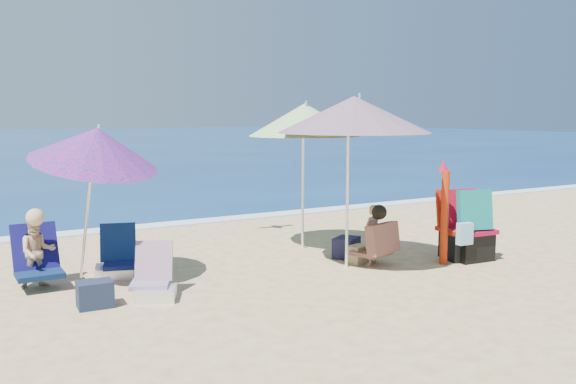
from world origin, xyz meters
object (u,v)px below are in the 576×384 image
person_left (37,251)px  umbrella_striped (305,120)px  umbrella_turquoise (354,115)px  camp_chair_right (464,234)px  chair_rainbow (154,284)px  chair_navy (117,263)px  furled_umbrella (444,208)px  umbrella_blue (96,146)px  camp_chair_left (468,239)px  person_center (376,236)px

person_left → umbrella_striped: bearing=2.5°
umbrella_turquoise → camp_chair_right: bearing=-13.8°
chair_rainbow → person_left: 1.65m
chair_navy → furled_umbrella: bearing=-21.6°
person_left → umbrella_turquoise: bearing=-16.4°
camp_chair_right → person_left: 5.99m
umbrella_turquoise → umbrella_blue: umbrella_turquoise is taller
camp_chair_right → person_left: bearing=164.4°
chair_rainbow → camp_chair_left: camp_chair_left is taller
umbrella_turquoise → chair_navy: (-3.02, 1.22, -1.99)m
umbrella_turquoise → person_center: (0.37, -0.07, -1.73)m
camp_chair_left → person_center: size_ratio=1.16×
person_left → camp_chair_right: bearing=-15.6°
furled_umbrella → camp_chair_left: 0.74m
umbrella_striped → camp_chair_left: umbrella_striped is taller
umbrella_turquoise → umbrella_blue: (-3.32, 0.87, -0.38)m
umbrella_turquoise → chair_navy: umbrella_turquoise is taller
umbrella_striped → person_left: umbrella_striped is taller
chair_navy → camp_chair_left: size_ratio=0.71×
furled_umbrella → chair_rainbow: 4.25m
umbrella_striped → camp_chair_left: 3.10m
umbrella_blue → camp_chair_right: size_ratio=2.00×
chair_navy → person_center: size_ratio=0.82×
chair_navy → person_left: (-1.00, -0.04, 0.28)m
chair_rainbow → person_left: (-1.13, 1.17, 0.29)m
umbrella_striped → person_left: size_ratio=2.35×
chair_rainbow → person_center: 3.27m
camp_chair_left → person_left: 6.06m
furled_umbrella → chair_rainbow: furled_umbrella is taller
person_center → chair_rainbow: bearing=178.5°
chair_rainbow → person_center: size_ratio=0.86×
umbrella_blue → chair_navy: umbrella_blue is taller
umbrella_turquoise → umbrella_striped: umbrella_turquoise is taller
furled_umbrella → person_left: bearing=162.6°
furled_umbrella → camp_chair_right: size_ratio=1.39×
chair_navy → chair_rainbow: size_ratio=0.96×
person_center → camp_chair_left: bearing=-15.0°
umbrella_blue → camp_chair_left: size_ratio=2.09×
umbrella_striped → chair_navy: bearing=-177.4°
furled_umbrella → chair_navy: 4.67m
camp_chair_right → person_left: (-5.77, 1.61, 0.07)m
chair_rainbow → camp_chair_left: size_ratio=0.74×
camp_chair_left → person_center: 1.50m
umbrella_turquoise → camp_chair_right: umbrella_turquoise is taller
chair_navy → camp_chair_right: bearing=-19.1°
furled_umbrella → camp_chair_left: size_ratio=1.46×
umbrella_blue → chair_navy: (0.30, 0.35, -1.60)m
chair_rainbow → camp_chair_right: size_ratio=0.70×
camp_chair_left → furled_umbrella: bearing=-177.7°
chair_navy → camp_chair_right: 5.05m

